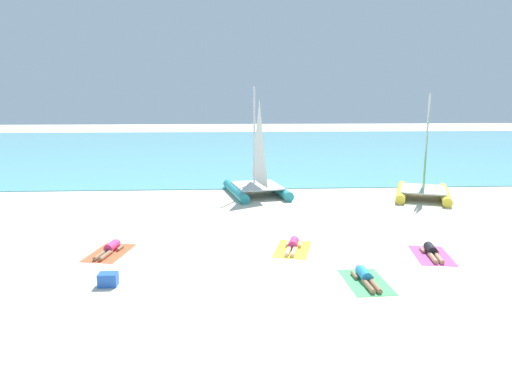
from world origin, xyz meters
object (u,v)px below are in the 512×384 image
Objects in this scene: sailboat_yellow at (424,183)px; sunbather_center_right at (365,277)px; towel_leftmost at (109,253)px; towel_center_right at (366,282)px; sunbather_center_left at (293,245)px; cooler_box at (108,280)px; sailboat_teal at (257,179)px; sunbather_rightmost at (432,251)px; towel_center_left at (293,249)px; towel_rightmost at (432,255)px; sunbather_leftmost at (110,248)px.

sailboat_yellow is 3.30× the size of sunbather_center_right.
towel_center_right is at bearing -20.24° from towel_leftmost.
sunbather_center_left is 3.10× the size of cooler_box.
sailboat_teal reaches higher than sunbather_rightmost.
towel_center_left is at bearing 27.04° from cooler_box.
towel_center_right is 1.00× the size of towel_rightmost.
sailboat_teal is at bearing 58.55° from towel_leftmost.
towel_center_left is (6.04, 0.04, 0.00)m from towel_leftmost.
towel_rightmost is (10.43, -0.82, 0.00)m from towel_leftmost.
sunbather_leftmost and sunbather_center_left have the same top height.
sunbather_center_left is 4.47m from sunbather_rightmost.
towel_center_left is 6.04m from cooler_box.
towel_center_right is (1.64, -2.94, -0.13)m from sunbather_center_left.
sunbather_center_left is 0.99× the size of sunbather_center_right.
sunbather_leftmost and sunbather_center_right have the same top height.
towel_rightmost is 3.80× the size of cooler_box.
towel_rightmost is 1.21× the size of sunbather_rightmost.
sailboat_yellow is at bearing 39.93° from sunbather_leftmost.
towel_rightmost is (-3.13, -8.31, -0.76)m from sailboat_yellow.
towel_center_left is 0.14m from sunbather_center_left.
towel_rightmost is at bearing 10.93° from cooler_box.
sailboat_teal is 2.88× the size of towel_leftmost.
towel_center_right is at bearing -90.00° from sunbather_center_right.
sunbather_center_right is 7.04m from cooler_box.
sunbather_rightmost is (5.12, -9.46, -0.68)m from sailboat_teal.
sailboat_teal is at bearing 94.73° from towel_center_left.
cooler_box is at bearing -123.91° from sailboat_teal.
sailboat_teal is 11.81m from towel_center_right.
sunbather_center_left is at bearing 177.91° from sunbather_rightmost.
sunbather_rightmost is (2.75, 2.08, 0.13)m from towel_center_right.
cooler_box is at bearing -137.57° from sunbather_center_left.
sunbather_leftmost is at bearing -133.25° from sailboat_teal.
sunbather_leftmost reaches higher than towel_rightmost.
towel_leftmost is 3.80× the size of cooler_box.
sunbather_leftmost is 1.01× the size of sunbather_center_left.
sailboat_teal is 10.16m from sunbather_leftmost.
sunbather_rightmost is (2.75, 2.02, 0.00)m from sunbather_center_right.
sunbather_center_left is 4.48m from towel_rightmost.
sailboat_yellow is at bearing 78.20° from sunbather_rightmost.
towel_leftmost is 6.04m from towel_center_left.
towel_leftmost is 1.22× the size of sunbather_leftmost.
sunbather_center_left is 6.09m from cooler_box.
sailboat_teal is at bearing -166.93° from sailboat_yellow.
sailboat_yellow reaches higher than cooler_box.
towel_leftmost is at bearing -179.62° from towel_center_left.
towel_leftmost and towel_center_right have the same top height.
sunbather_leftmost is at bearing 179.76° from towel_center_left.
sailboat_teal is 3.50× the size of sunbather_center_right.
sailboat_teal is 11.74m from sunbather_center_right.
cooler_box is (-5.40, -2.81, 0.05)m from sunbather_center_left.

